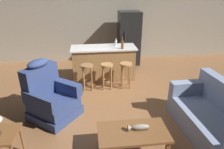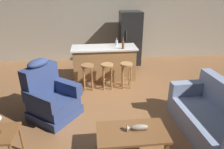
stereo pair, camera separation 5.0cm
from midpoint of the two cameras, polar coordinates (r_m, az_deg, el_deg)
The scene contains 14 objects.
ground_plane at distance 4.72m, azimuth -1.28°, elevation -7.91°, with size 12.00×12.00×0.00m.
back_wall at distance 7.23m, azimuth -3.85°, elevation 14.37°, with size 12.00×0.05×2.60m.
coffee_table at distance 3.28m, azimuth 5.53°, elevation -16.55°, with size 1.10×0.60×0.42m.
fish_figurine at distance 3.26m, azimuth 7.10°, elevation -14.73°, with size 0.34×0.10×0.10m.
couch at distance 3.99m, azimuth 27.40°, elevation -11.67°, with size 0.92×1.93×0.94m.
recliner_near_lamp at distance 4.26m, azimuth -17.53°, elevation -6.32°, with size 1.18×1.18×1.20m.
end_table at distance 3.44m, azimuth -29.45°, elevation -15.84°, with size 0.48×0.48×0.56m.
kitchen_island at distance 5.72m, azimuth -2.63°, elevation 3.31°, with size 1.80×0.70×0.95m.
bar_stool_left at distance 5.13m, azimuth -7.35°, elevation 0.55°, with size 0.32×0.32×0.68m.
bar_stool_middle at distance 5.14m, azimuth -1.77°, elevation 0.81°, with size 0.32×0.32×0.68m.
bar_stool_right at distance 5.20m, azimuth 3.74°, elevation 1.06°, with size 0.32×0.32×0.68m.
refrigerator at distance 6.87m, azimuth 4.64°, elevation 10.27°, with size 0.70×0.69×1.76m.
bottle_tall_green at distance 5.70m, azimuth 0.85°, elevation 9.06°, with size 0.07×0.07×0.21m.
bottle_short_amber at distance 5.37m, azimuth 2.72°, elevation 8.55°, with size 0.07×0.07×0.31m.
Camera 1 is at (-0.39, -3.99, 2.48)m, focal length 32.00 mm.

